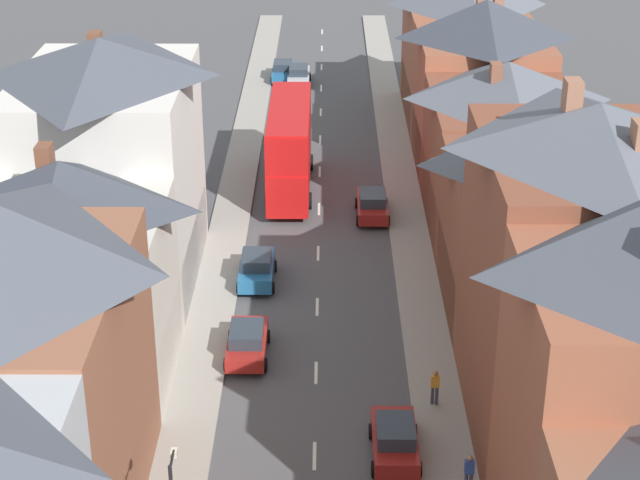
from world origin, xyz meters
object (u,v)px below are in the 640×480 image
double_decker_bus_lead (290,146)px  car_far_grey (372,204)px  car_parked_left_a (299,75)px  pedestrian_mid_left (469,472)px  car_parked_right_b (395,440)px  car_near_blue (257,268)px  car_mid_black (247,342)px  car_mid_white (283,71)px  pedestrian_mid_right (435,385)px

double_decker_bus_lead → car_far_grey: 6.79m
car_parked_left_a → pedestrian_mid_left: (7.48, -51.13, 0.23)m
car_parked_left_a → car_parked_right_b: 49.14m
car_near_blue → car_mid_black: bearing=-90.0°
car_near_blue → car_parked_right_b: car_near_blue is taller
double_decker_bus_lead → car_mid_white: 23.20m
pedestrian_mid_left → pedestrian_mid_right: size_ratio=1.00×
car_near_blue → car_parked_left_a: size_ratio=0.94×
car_mid_black → car_parked_right_b: size_ratio=1.02×
double_decker_bus_lead → car_parked_right_b: bearing=-79.7°
car_far_grey → car_parked_right_b: 22.88m
car_parked_left_a → pedestrian_mid_left: 51.68m
car_mid_white → car_mid_black: bearing=-90.0°
car_near_blue → car_parked_left_a: 34.30m
car_mid_white → pedestrian_mid_left: bearing=-80.5°
car_parked_left_a → pedestrian_mid_right: size_ratio=2.61×
double_decker_bus_lead → car_mid_white: bearing=93.2°
car_parked_left_a → car_far_grey: bearing=-79.3°
car_parked_right_b → pedestrian_mid_left: pedestrian_mid_left is taller
pedestrian_mid_left → double_decker_bus_lead: bearing=104.3°
car_mid_black → pedestrian_mid_right: 8.95m
car_far_grey → car_near_blue: bearing=-126.9°
car_near_blue → car_mid_black: (0.00, -7.25, -0.04)m
car_parked_left_a → car_parked_right_b: bearing=-84.3°
double_decker_bus_lead → pedestrian_mid_left: double_decker_bus_lead is taller
car_parked_right_b → pedestrian_mid_left: 3.42m
car_far_grey → car_mid_black: bearing=-111.8°
double_decker_bus_lead → pedestrian_mid_right: size_ratio=6.71×
car_parked_left_a → car_mid_white: 1.84m
pedestrian_mid_right → pedestrian_mid_left: bearing=-82.8°
car_mid_black → car_far_grey: 16.71m
car_parked_left_a → car_mid_black: size_ratio=1.05×
car_mid_black → car_parked_right_b: 9.63m
car_parked_left_a → car_mid_black: bearing=-91.8°
car_mid_white → car_far_grey: (6.20, -27.32, 0.00)m
double_decker_bus_lead → car_mid_black: size_ratio=2.71×
double_decker_bus_lead → car_parked_right_b: (4.91, -27.13, -2.00)m
car_far_grey → pedestrian_mid_right: (1.85, -19.41, 0.22)m
car_parked_right_b → pedestrian_mid_left: size_ratio=2.41×
car_parked_left_a → car_far_grey: size_ratio=1.01×
double_decker_bus_lead → car_mid_black: double_decker_bus_lead is taller
car_parked_left_a → car_far_grey: 26.47m
car_mid_black → car_mid_white: (-0.00, 42.83, 0.02)m
double_decker_bus_lead → pedestrian_mid_right: double_decker_bus_lead is taller
double_decker_bus_lead → car_mid_black: bearing=-93.7°
pedestrian_mid_left → pedestrian_mid_right: (-0.72, 5.71, 0.00)m
car_near_blue → pedestrian_mid_right: size_ratio=2.44×
car_parked_right_b → pedestrian_mid_right: bearing=62.0°
car_far_grey → pedestrian_mid_left: pedestrian_mid_left is taller
double_decker_bus_lead → car_parked_left_a: double_decker_bus_lead is taller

